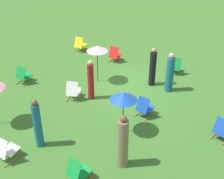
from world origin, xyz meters
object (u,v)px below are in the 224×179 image
Objects in this scene: umbrella_1 at (97,49)px; deckchair_9 at (73,91)px; deckchair_2 at (80,45)px; deckchair_8 at (222,129)px; deckchair_11 at (6,150)px; deckchair_5 at (78,172)px; deckchair_4 at (176,66)px; person_3 at (37,124)px; deckchair_1 at (115,55)px; person_2 at (153,68)px; umbrella_0 at (123,96)px; person_1 at (91,81)px; deckchair_3 at (23,75)px; deckchair_6 at (145,107)px; person_0 at (170,73)px; person_4 at (123,143)px.

deckchair_9 is at bearing 86.11° from umbrella_1.
deckchair_8 is (-8.46, 3.98, 0.00)m from deckchair_2.
deckchair_2 is 8.71m from deckchair_11.
deckchair_4 is at bearing -78.17° from deckchair_5.
deckchair_2 is 1.00× the size of deckchair_11.
deckchair_9 is 0.48× the size of person_3.
person_2 reaches higher than deckchair_1.
umbrella_0 is 2.94m from person_3.
deckchair_8 is 0.49× the size of person_1.
person_2 is (-2.19, -6.63, 0.48)m from deckchair_11.
deckchair_2 is 1.00× the size of deckchair_3.
person_2 is (0.67, -2.37, 0.48)m from deckchair_6.
deckchair_1 and deckchair_2 have the same top height.
umbrella_1 is 3.31m from person_0.
person_0 is at bearing -81.10° from deckchair_5.
deckchair_1 is 8.01m from deckchair_11.
person_1 is (-3.41, -0.32, 0.47)m from deckchair_3.
person_0 reaches higher than deckchair_1.
deckchair_9 is 2.17m from umbrella_1.
deckchair_4 is 0.47× the size of person_3.
deckchair_3 is at bearing 17.61° from deckchair_8.
deckchair_11 is 4.09m from umbrella_0.
person_0 reaches higher than deckchair_4.
deckchair_3 is 6.79m from person_4.
deckchair_4 is 3.93m from deckchair_6.
person_1 is at bearing -32.32° from umbrella_0.
umbrella_0 is at bearing 166.98° from deckchair_3.
deckchair_5 is (-5.22, 7.96, 0.00)m from deckchair_2.
deckchair_6 is at bearing 78.85° from deckchair_4.
deckchair_1 is at bearing -21.89° from person_1.
umbrella_0 reaches higher than deckchair_8.
person_4 reaches higher than person_0.
person_3 reaches higher than deckchair_9.
person_2 is (-4.93, 1.64, 0.48)m from deckchair_2.
person_3 is at bearing -5.34° from deckchair_5.
deckchair_5 is at bearing 87.82° from umbrella_0.
person_0 is 4.98m from person_4.
deckchair_4 is at bearing -139.48° from umbrella_1.
deckchair_9 is 3.97m from deckchair_11.
deckchair_11 is (-2.75, 8.27, 0.00)m from deckchair_2.
deckchair_11 is 0.51× the size of umbrella_0.
deckchair_1 and deckchair_9 have the same top height.
person_1 reaches higher than umbrella_0.
person_2 is at bearing -156.85° from person_3.
person_1 is at bearing 97.88° from deckchair_1.
deckchair_2 and deckchair_9 have the same top height.
person_0 reaches higher than deckchair_9.
person_0 is at bearing -159.61° from deckchair_9.
person_3 is at bearing 42.95° from umbrella_0.
deckchair_6 and deckchair_11 have the same top height.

